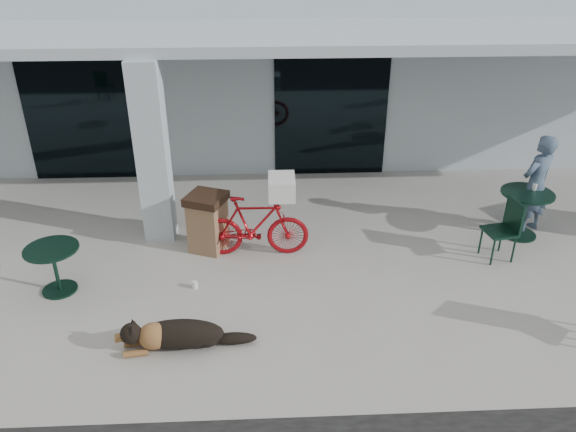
{
  "coord_description": "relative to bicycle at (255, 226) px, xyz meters",
  "views": [
    {
      "loc": [
        0.34,
        -6.55,
        4.98
      ],
      "look_at": [
        0.7,
        1.03,
        1.0
      ],
      "focal_mm": 35.0,
      "sensor_mm": 36.0,
      "label": 1
    }
  ],
  "objects": [
    {
      "name": "cup_near_dog",
      "position": [
        -0.93,
        -0.95,
        -0.48
      ],
      "size": [
        0.1,
        0.1,
        0.11
      ],
      "primitive_type": "cylinder",
      "rotation": [
        0.0,
        0.0,
        -0.12
      ],
      "color": "white",
      "rests_on": "ground"
    },
    {
      "name": "bicycle",
      "position": [
        0.0,
        0.0,
        0.0
      ],
      "size": [
        1.8,
        0.53,
        1.08
      ],
      "primitive_type": "imported",
      "rotation": [
        0.0,
        0.0,
        1.56
      ],
      "color": "#9E0C13",
      "rests_on": "ground"
    },
    {
      "name": "trash_receptacle",
      "position": [
        -0.79,
        0.23,
        -0.03
      ],
      "size": [
        0.78,
        0.78,
        1.02
      ],
      "primitive_type": null,
      "rotation": [
        0.0,
        0.0,
        -0.39
      ],
      "color": "brown",
      "rests_on": "ground"
    },
    {
      "name": "person",
      "position": [
        4.94,
        0.63,
        0.37
      ],
      "size": [
        0.79,
        0.7,
        1.81
      ],
      "primitive_type": "imported",
      "rotation": [
        0.0,
        0.0,
        3.66
      ],
      "color": "#41556E",
      "rests_on": "ground"
    },
    {
      "name": "column",
      "position": [
        -1.67,
        0.73,
        1.02
      ],
      "size": [
        0.5,
        0.5,
        3.12
      ],
      "primitive_type": "cube",
      "color": "#B0BEC7",
      "rests_on": "ground"
    },
    {
      "name": "cup_on_table",
      "position": [
        4.87,
        0.53,
        0.37
      ],
      "size": [
        0.09,
        0.09,
        0.12
      ],
      "primitive_type": "cylinder",
      "rotation": [
        0.0,
        0.0,
        0.0
      ],
      "color": "white",
      "rests_on": "cafe_table_far"
    },
    {
      "name": "cafe_table_far",
      "position": [
        4.72,
        0.43,
        -0.11
      ],
      "size": [
        0.9,
        0.9,
        0.85
      ],
      "primitive_type": null,
      "rotation": [
        0.0,
        0.0,
        0.0
      ],
      "color": "black",
      "rests_on": "ground"
    },
    {
      "name": "cafe_chair_far_b",
      "position": [
        4.0,
        -0.3,
        -0.02
      ],
      "size": [
        0.59,
        0.55,
        1.03
      ],
      "primitive_type": null,
      "rotation": [
        0.0,
        0.0,
        -1.39
      ],
      "color": "black",
      "rests_on": "ground"
    },
    {
      "name": "storefront_glass_right",
      "position": [
        1.63,
        3.41,
        0.81
      ],
      "size": [
        2.4,
        0.06,
        2.7
      ],
      "primitive_type": "cube",
      "color": "black",
      "rests_on": "ground"
    },
    {
      "name": "laundry_basket",
      "position": [
        0.45,
        -0.01,
        0.71
      ],
      "size": [
        0.43,
        0.58,
        0.34
      ],
      "primitive_type": "cube",
      "rotation": [
        0.0,
        0.0,
        1.56
      ],
      "color": "white",
      "rests_on": "bicycle"
    },
    {
      "name": "dog",
      "position": [
        -0.97,
        -2.29,
        -0.32
      ],
      "size": [
        1.39,
        0.64,
        0.45
      ],
      "primitive_type": null,
      "rotation": [
        0.0,
        0.0,
        0.15
      ],
      "color": "black",
      "rests_on": "ground"
    },
    {
      "name": "building",
      "position": [
        -0.17,
        6.93,
        1.71
      ],
      "size": [
        22.0,
        7.0,
        4.5
      ],
      "primitive_type": "cube",
      "color": "#B0BEC7",
      "rests_on": "ground"
    },
    {
      "name": "cafe_table_near",
      "position": [
        -2.97,
        -0.92,
        -0.16
      ],
      "size": [
        0.99,
        0.99,
        0.75
      ],
      "primitive_type": null,
      "rotation": [
        0.0,
        0.0,
        0.29
      ],
      "color": "black",
      "rests_on": "ground"
    },
    {
      "name": "storefront_glass_left",
      "position": [
        -3.37,
        3.41,
        0.81
      ],
      "size": [
        2.8,
        0.06,
        2.7
      ],
      "primitive_type": "cube",
      "color": "black",
      "rests_on": "ground"
    },
    {
      "name": "overhang",
      "position": [
        -0.17,
        2.03,
        2.67
      ],
      "size": [
        22.0,
        2.8,
        0.18
      ],
      "primitive_type": "cube",
      "color": "#B0BEC7",
      "rests_on": "column"
    },
    {
      "name": "ground",
      "position": [
        -0.17,
        -1.57,
        -0.54
      ],
      "size": [
        80.0,
        80.0,
        0.0
      ],
      "primitive_type": "plane",
      "color": "#A6A59D",
      "rests_on": "ground"
    }
  ]
}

